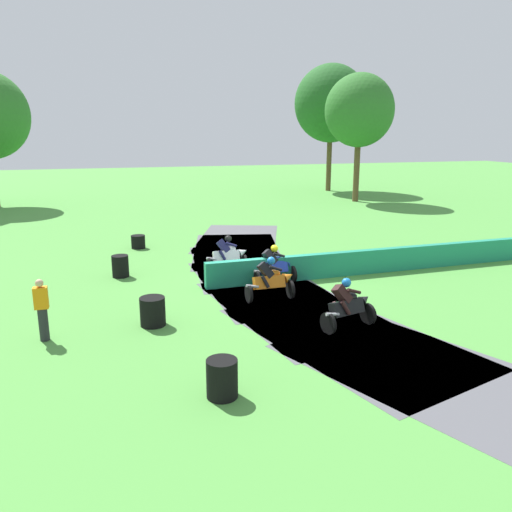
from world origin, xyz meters
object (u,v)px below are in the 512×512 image
(motorcycle_chase_blue, at_px, (275,265))
(tire_stack_near, at_px, (138,242))
(tire_stack_mid_a, at_px, (120,266))
(motorcycle_lead_white, at_px, (228,254))
(motorcycle_fourth_black, at_px, (348,305))
(tire_stack_far, at_px, (222,378))
(track_marshal, at_px, (42,310))
(motorcycle_trailing_orange, at_px, (271,280))
(tire_stack_mid_b, at_px, (153,311))

(motorcycle_chase_blue, xyz_separation_m, tire_stack_near, (-4.29, 6.89, -0.33))
(motorcycle_chase_blue, bearing_deg, tire_stack_mid_a, 155.97)
(motorcycle_lead_white, relative_size, tire_stack_near, 2.68)
(motorcycle_fourth_black, height_order, tire_stack_near, motorcycle_fourth_black)
(motorcycle_lead_white, relative_size, tire_stack_far, 2.10)
(motorcycle_lead_white, relative_size, motorcycle_fourth_black, 1.00)
(motorcycle_chase_blue, bearing_deg, tire_stack_near, 121.94)
(tire_stack_mid_a, xyz_separation_m, track_marshal, (-2.05, -5.46, 0.42))
(motorcycle_lead_white, height_order, motorcycle_fourth_black, motorcycle_fourth_black)
(tire_stack_mid_a, distance_m, track_marshal, 5.85)
(motorcycle_trailing_orange, relative_size, motorcycle_fourth_black, 1.00)
(tire_stack_mid_a, bearing_deg, tire_stack_mid_b, -82.19)
(motorcycle_chase_blue, bearing_deg, tire_stack_mid_b, -147.47)
(motorcycle_trailing_orange, height_order, track_marshal, track_marshal)
(motorcycle_chase_blue, distance_m, track_marshal, 7.91)
(motorcycle_fourth_black, bearing_deg, motorcycle_lead_white, 105.47)
(motorcycle_chase_blue, height_order, motorcycle_trailing_orange, motorcycle_trailing_orange)
(tire_stack_far, bearing_deg, tire_stack_mid_b, 102.91)
(tire_stack_mid_b, bearing_deg, tire_stack_near, 88.81)
(tire_stack_mid_a, relative_size, tire_stack_mid_b, 1.00)
(motorcycle_chase_blue, height_order, tire_stack_near, motorcycle_chase_blue)
(motorcycle_trailing_orange, xyz_separation_m, tire_stack_far, (-2.83, -5.55, -0.24))
(motorcycle_chase_blue, distance_m, tire_stack_far, 8.00)
(motorcycle_fourth_black, distance_m, tire_stack_mid_b, 5.37)
(motorcycle_trailing_orange, distance_m, tire_stack_far, 6.23)
(track_marshal, bearing_deg, tire_stack_far, -47.19)
(motorcycle_fourth_black, height_order, tire_stack_far, motorcycle_fourth_black)
(tire_stack_near, relative_size, tire_stack_mid_b, 0.78)
(tire_stack_mid_b, bearing_deg, motorcycle_trailing_orange, 17.79)
(tire_stack_mid_a, relative_size, tire_stack_far, 1.00)
(motorcycle_fourth_black, relative_size, tire_stack_mid_b, 2.10)
(motorcycle_lead_white, height_order, motorcycle_chase_blue, motorcycle_chase_blue)
(motorcycle_chase_blue, bearing_deg, motorcycle_lead_white, 119.63)
(tire_stack_mid_a, bearing_deg, tire_stack_far, -79.85)
(tire_stack_mid_a, bearing_deg, motorcycle_fourth_black, -49.36)
(tire_stack_near, xyz_separation_m, tire_stack_mid_a, (-0.92, -4.57, 0.10))
(motorcycle_chase_blue, height_order, tire_stack_mid_a, motorcycle_chase_blue)
(track_marshal, bearing_deg, tire_stack_near, 73.51)
(tire_stack_mid_b, bearing_deg, track_marshal, -174.43)
(tire_stack_mid_a, xyz_separation_m, tire_stack_far, (1.70, -9.51, -0.00))
(motorcycle_lead_white, distance_m, motorcycle_trailing_orange, 3.79)
(track_marshal, bearing_deg, motorcycle_fourth_black, -9.58)
(motorcycle_trailing_orange, bearing_deg, motorcycle_chase_blue, 67.51)
(motorcycle_lead_white, relative_size, tire_stack_mid_a, 2.10)
(motorcycle_lead_white, distance_m, tire_stack_mid_a, 4.02)
(tire_stack_mid_b, bearing_deg, motorcycle_lead_white, 56.53)
(tire_stack_near, bearing_deg, motorcycle_trailing_orange, -67.05)
(motorcycle_chase_blue, bearing_deg, motorcycle_fourth_black, -82.11)
(tire_stack_mid_a, bearing_deg, track_marshal, -110.60)
(motorcycle_fourth_black, distance_m, tire_stack_far, 4.95)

